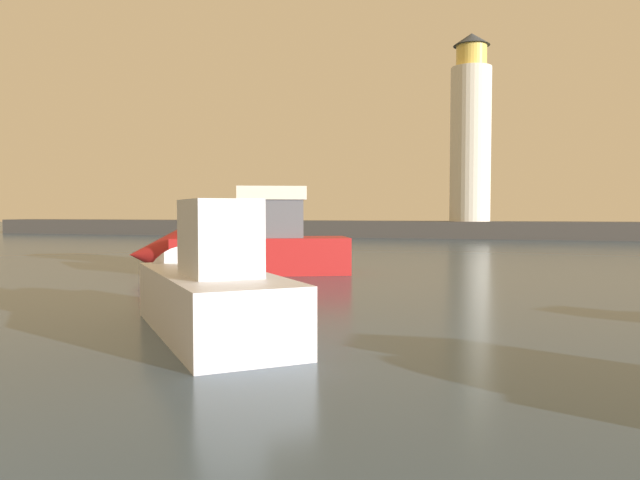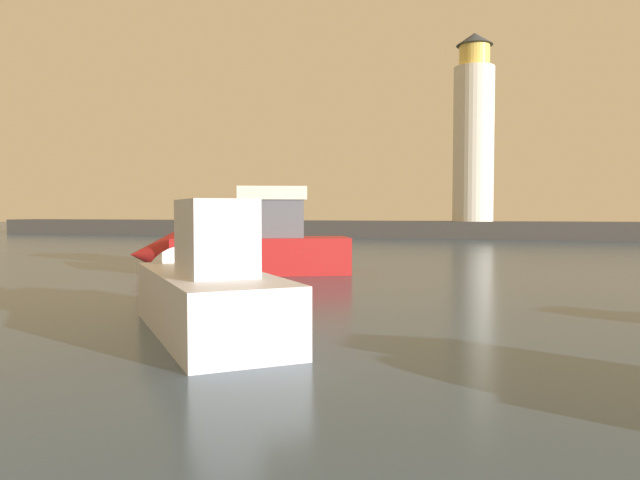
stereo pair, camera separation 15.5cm
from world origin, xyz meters
The scene contains 5 objects.
ground_plane centered at (0.00, 28.54, 0.00)m, with size 220.00×220.00×0.00m, color #384C60.
breakwater centered at (0.00, 57.08, 0.79)m, with size 96.70×4.32×1.58m, color #423F3D.
lighthouse centered at (3.44, 57.08, 9.82)m, with size 3.73×3.73×17.39m.
motorboat_1 centered at (-0.33, 10.58, 0.84)m, with size 6.33×6.95×3.04m.
motorboat_2 centered at (-4.18, 21.09, 1.11)m, with size 8.91×5.51×3.85m.
Camera 1 is at (5.77, -1.25, 2.52)m, focal length 33.96 mm.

